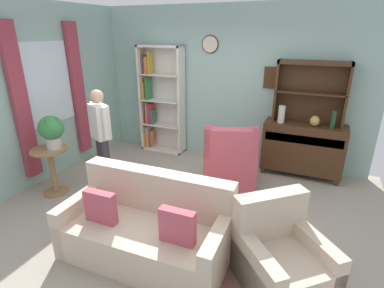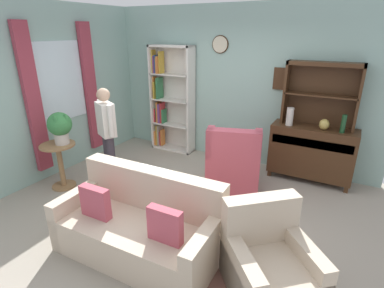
{
  "view_description": "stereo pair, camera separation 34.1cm",
  "coord_description": "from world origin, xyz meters",
  "px_view_note": "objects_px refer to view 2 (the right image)",
  "views": [
    {
      "loc": [
        1.57,
        -3.18,
        2.36
      ],
      "look_at": [
        0.1,
        0.2,
        0.95
      ],
      "focal_mm": 27.94,
      "sensor_mm": 36.0,
      "label": 1
    },
    {
      "loc": [
        1.88,
        -3.03,
        2.36
      ],
      "look_at": [
        0.1,
        0.2,
        0.95
      ],
      "focal_mm": 27.94,
      "sensor_mm": 36.0,
      "label": 2
    }
  ],
  "objects_px": {
    "plant_stand": "(60,161)",
    "person_reading": "(107,130)",
    "bookshelf": "(169,101)",
    "couch_floral": "(140,227)",
    "armchair_floral": "(269,265)",
    "wingback_chair": "(233,167)",
    "vase_round": "(324,124)",
    "bottle_wine": "(343,124)",
    "potted_plant_large": "(60,126)",
    "sideboard": "(311,151)",
    "sideboard_hutch": "(322,86)",
    "vase_tall": "(290,117)"
  },
  "relations": [
    {
      "from": "armchair_floral",
      "to": "person_reading",
      "type": "distance_m",
      "value": 3.07
    },
    {
      "from": "sideboard_hutch",
      "to": "armchair_floral",
      "type": "relative_size",
      "value": 1.02
    },
    {
      "from": "bookshelf",
      "to": "couch_floral",
      "type": "bearing_deg",
      "value": -63.35
    },
    {
      "from": "bottle_wine",
      "to": "couch_floral",
      "type": "bearing_deg",
      "value": -123.66
    },
    {
      "from": "bookshelf",
      "to": "plant_stand",
      "type": "relative_size",
      "value": 2.88
    },
    {
      "from": "sideboard",
      "to": "armchair_floral",
      "type": "distance_m",
      "value": 2.61
    },
    {
      "from": "couch_floral",
      "to": "plant_stand",
      "type": "bearing_deg",
      "value": 163.77
    },
    {
      "from": "sideboard_hutch",
      "to": "wingback_chair",
      "type": "height_order",
      "value": "sideboard_hutch"
    },
    {
      "from": "couch_floral",
      "to": "person_reading",
      "type": "bearing_deg",
      "value": 143.24
    },
    {
      "from": "sideboard_hutch",
      "to": "person_reading",
      "type": "xyz_separation_m",
      "value": [
        -2.82,
        -1.78,
        -0.65
      ]
    },
    {
      "from": "wingback_chair",
      "to": "person_reading",
      "type": "xyz_separation_m",
      "value": [
        -1.83,
        -0.73,
        0.52
      ]
    },
    {
      "from": "potted_plant_large",
      "to": "couch_floral",
      "type": "bearing_deg",
      "value": -18.21
    },
    {
      "from": "armchair_floral",
      "to": "wingback_chair",
      "type": "relative_size",
      "value": 1.03
    },
    {
      "from": "vase_round",
      "to": "plant_stand",
      "type": "height_order",
      "value": "vase_round"
    },
    {
      "from": "vase_round",
      "to": "potted_plant_large",
      "type": "distance_m",
      "value": 4.02
    },
    {
      "from": "sideboard",
      "to": "potted_plant_large",
      "type": "height_order",
      "value": "potted_plant_large"
    },
    {
      "from": "plant_stand",
      "to": "person_reading",
      "type": "relative_size",
      "value": 0.47
    },
    {
      "from": "bookshelf",
      "to": "sideboard",
      "type": "distance_m",
      "value": 2.85
    },
    {
      "from": "wingback_chair",
      "to": "plant_stand",
      "type": "distance_m",
      "value": 2.7
    },
    {
      "from": "couch_floral",
      "to": "armchair_floral",
      "type": "bearing_deg",
      "value": 5.84
    },
    {
      "from": "vase_round",
      "to": "bottle_wine",
      "type": "height_order",
      "value": "bottle_wine"
    },
    {
      "from": "sideboard",
      "to": "sideboard_hutch",
      "type": "xyz_separation_m",
      "value": [
        0.0,
        0.11,
        1.05
      ]
    },
    {
      "from": "armchair_floral",
      "to": "wingback_chair",
      "type": "height_order",
      "value": "wingback_chair"
    },
    {
      "from": "armchair_floral",
      "to": "wingback_chair",
      "type": "bearing_deg",
      "value": 121.56
    },
    {
      "from": "sideboard",
      "to": "vase_round",
      "type": "relative_size",
      "value": 7.65
    },
    {
      "from": "plant_stand",
      "to": "potted_plant_large",
      "type": "relative_size",
      "value": 1.48
    },
    {
      "from": "couch_floral",
      "to": "sideboard",
      "type": "bearing_deg",
      "value": 63.33
    },
    {
      "from": "bookshelf",
      "to": "vase_round",
      "type": "relative_size",
      "value": 12.35
    },
    {
      "from": "vase_round",
      "to": "person_reading",
      "type": "distance_m",
      "value": 3.36
    },
    {
      "from": "bookshelf",
      "to": "plant_stand",
      "type": "xyz_separation_m",
      "value": [
        -0.59,
        -2.25,
        -0.58
      ]
    },
    {
      "from": "wingback_chair",
      "to": "potted_plant_large",
      "type": "bearing_deg",
      "value": -153.59
    },
    {
      "from": "person_reading",
      "to": "bottle_wine",
      "type": "bearing_deg",
      "value": 26.2
    },
    {
      "from": "sideboard",
      "to": "person_reading",
      "type": "bearing_deg",
      "value": -149.39
    },
    {
      "from": "bookshelf",
      "to": "wingback_chair",
      "type": "relative_size",
      "value": 2.0
    },
    {
      "from": "bookshelf",
      "to": "wingback_chair",
      "type": "bearing_deg",
      "value": -29.47
    },
    {
      "from": "sideboard_hutch",
      "to": "vase_tall",
      "type": "xyz_separation_m",
      "value": [
        -0.39,
        -0.19,
        -0.5
      ]
    },
    {
      "from": "vase_round",
      "to": "potted_plant_large",
      "type": "xyz_separation_m",
      "value": [
        -3.47,
        -2.04,
        0.01
      ]
    },
    {
      "from": "sideboard",
      "to": "person_reading",
      "type": "relative_size",
      "value": 0.83
    },
    {
      "from": "wingback_chair",
      "to": "sideboard",
      "type": "bearing_deg",
      "value": 43.44
    },
    {
      "from": "person_reading",
      "to": "potted_plant_large",
      "type": "bearing_deg",
      "value": -139.92
    },
    {
      "from": "armchair_floral",
      "to": "vase_tall",
      "type": "bearing_deg",
      "value": 99.53
    },
    {
      "from": "potted_plant_large",
      "to": "person_reading",
      "type": "height_order",
      "value": "person_reading"
    },
    {
      "from": "vase_tall",
      "to": "bottle_wine",
      "type": "distance_m",
      "value": 0.78
    },
    {
      "from": "wingback_chair",
      "to": "sideboard_hutch",
      "type": "bearing_deg",
      "value": 46.59
    },
    {
      "from": "bookshelf",
      "to": "sideboard_hutch",
      "type": "distance_m",
      "value": 2.85
    },
    {
      "from": "wingback_chair",
      "to": "bookshelf",
      "type": "bearing_deg",
      "value": 150.53
    },
    {
      "from": "vase_round",
      "to": "couch_floral",
      "type": "bearing_deg",
      "value": -119.39
    },
    {
      "from": "bookshelf",
      "to": "sideboard_hutch",
      "type": "xyz_separation_m",
      "value": [
        2.8,
        0.02,
        0.53
      ]
    },
    {
      "from": "bottle_wine",
      "to": "person_reading",
      "type": "relative_size",
      "value": 0.18
    },
    {
      "from": "wingback_chair",
      "to": "couch_floral",
      "type": "bearing_deg",
      "value": -102.16
    }
  ]
}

